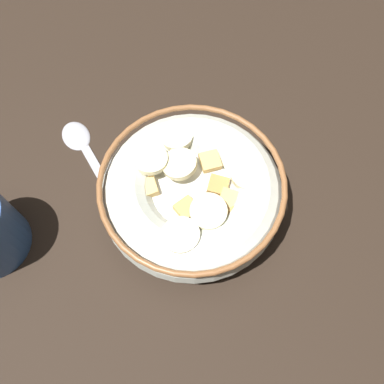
# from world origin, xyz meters

# --- Properties ---
(ground_plane) EXTENTS (1.40, 1.40, 0.02)m
(ground_plane) POSITION_xyz_m (0.00, 0.00, -0.01)
(ground_plane) COLOR black
(cereal_bowl) EXTENTS (0.19, 0.19, 0.06)m
(cereal_bowl) POSITION_xyz_m (0.00, -0.00, 0.03)
(cereal_bowl) COLOR beige
(cereal_bowl) RESTS_ON ground_plane
(spoon) EXTENTS (0.14, 0.08, 0.01)m
(spoon) POSITION_xyz_m (0.15, 0.01, 0.00)
(spoon) COLOR #A5A5AD
(spoon) RESTS_ON ground_plane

